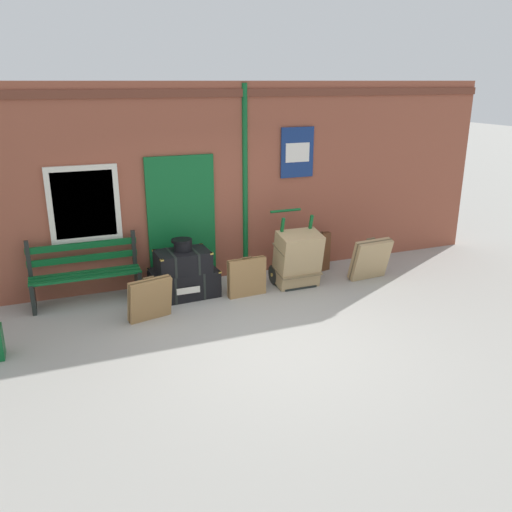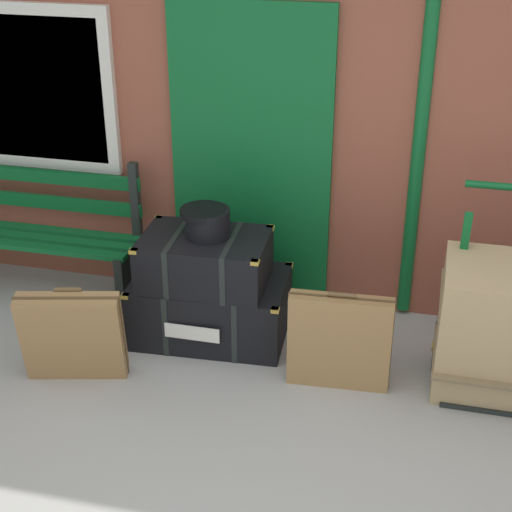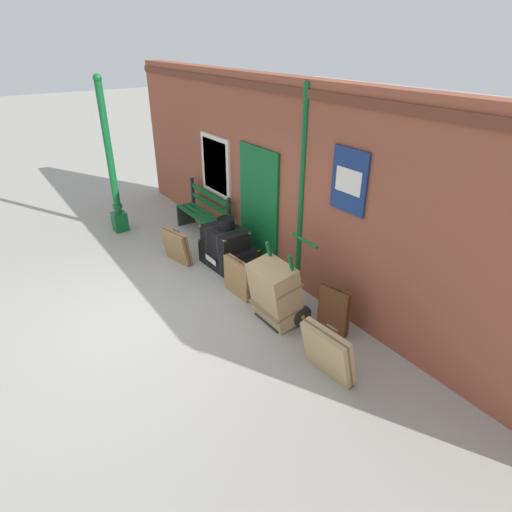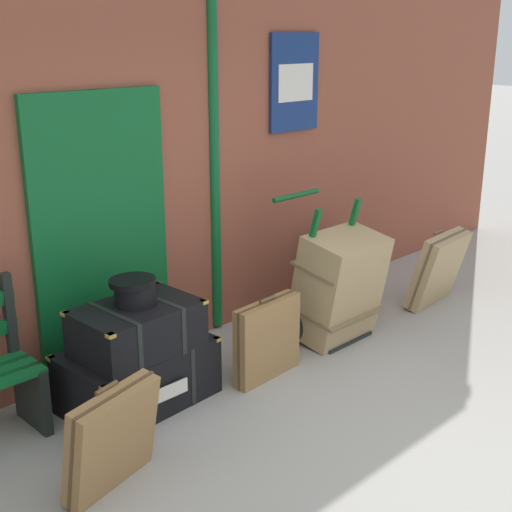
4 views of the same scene
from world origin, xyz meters
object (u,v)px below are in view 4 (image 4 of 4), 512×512
object	(u,v)px
suitcase_oxblood	(438,269)
steamer_trunk_middle	(137,328)
round_hatbox	(134,289)
large_brown_trunk	(339,286)
suitcase_cream	(339,268)
suitcase_beige	(267,339)
porters_trolley	(321,303)
steamer_trunk_base	(138,374)
suitcase_olive	(112,439)

from	to	relation	value
suitcase_oxblood	steamer_trunk_middle	bearing A→B (deg)	172.32
round_hatbox	large_brown_trunk	size ratio (longest dim) A/B	0.33
round_hatbox	large_brown_trunk	xyz separation A→B (m)	(1.81, -0.28, -0.37)
suitcase_oxblood	suitcase_cream	xyz separation A→B (m)	(-0.62, 0.68, -0.01)
suitcase_oxblood	suitcase_beige	distance (m)	2.18
round_hatbox	porters_trolley	xyz separation A→B (m)	(1.81, -0.11, -0.58)
steamer_trunk_middle	steamer_trunk_base	bearing A→B (deg)	69.88
large_brown_trunk	suitcase_beige	xyz separation A→B (m)	(-0.90, -0.06, -0.17)
suitcase_oxblood	porters_trolley	bearing A→B (deg)	165.07
steamer_trunk_middle	round_hatbox	world-z (taller)	round_hatbox
suitcase_cream	steamer_trunk_middle	bearing A→B (deg)	-173.96
steamer_trunk_base	suitcase_beige	distance (m)	0.98
round_hatbox	suitcase_oxblood	xyz separation A→B (m)	(3.09, -0.45, -0.49)
large_brown_trunk	steamer_trunk_middle	bearing A→B (deg)	172.00
porters_trolley	suitcase_oxblood	world-z (taller)	porters_trolley
steamer_trunk_middle	suitcase_cream	bearing A→B (deg)	6.04
suitcase_beige	suitcase_cream	world-z (taller)	suitcase_cream
steamer_trunk_base	suitcase_beige	size ratio (longest dim) A/B	1.63
large_brown_trunk	suitcase_oxblood	world-z (taller)	large_brown_trunk
porters_trolley	suitcase_beige	xyz separation A→B (m)	(-0.90, -0.24, 0.03)
suitcase_beige	suitcase_olive	world-z (taller)	same
steamer_trunk_middle	large_brown_trunk	world-z (taller)	large_brown_trunk
round_hatbox	suitcase_cream	distance (m)	2.53
round_hatbox	suitcase_olive	xyz separation A→B (m)	(-0.66, -0.67, -0.54)
steamer_trunk_middle	suitcase_oxblood	size ratio (longest dim) A/B	1.15
steamer_trunk_middle	suitcase_beige	distance (m)	1.02
suitcase_beige	round_hatbox	bearing A→B (deg)	159.31
large_brown_trunk	suitcase_cream	bearing A→B (deg)	38.17
steamer_trunk_middle	porters_trolley	bearing A→B (deg)	-2.45
round_hatbox	porters_trolley	distance (m)	1.90
steamer_trunk_base	suitcase_oxblood	size ratio (longest dim) A/B	1.45
porters_trolley	suitcase_olive	xyz separation A→B (m)	(-2.47, -0.57, 0.04)
large_brown_trunk	suitcase_oxblood	size ratio (longest dim) A/B	1.31
porters_trolley	suitcase_beige	bearing A→B (deg)	-165.21
large_brown_trunk	suitcase_olive	xyz separation A→B (m)	(-2.47, -0.39, -0.16)
steamer_trunk_base	suitcase_oxblood	xyz separation A→B (m)	(3.08, -0.47, 0.14)
porters_trolley	large_brown_trunk	xyz separation A→B (m)	(0.00, -0.18, 0.20)
steamer_trunk_base	steamer_trunk_middle	bearing A→B (deg)	-110.12
steamer_trunk_middle	suitcase_oxblood	bearing A→B (deg)	-7.68
round_hatbox	porters_trolley	world-z (taller)	porters_trolley
round_hatbox	suitcase_cream	xyz separation A→B (m)	(2.47, 0.23, -0.50)
steamer_trunk_base	porters_trolley	world-z (taller)	porters_trolley
steamer_trunk_base	suitcase_beige	bearing A→B (deg)	-21.83
steamer_trunk_middle	suitcase_cream	distance (m)	2.51
large_brown_trunk	suitcase_beige	distance (m)	0.92
round_hatbox	porters_trolley	bearing A→B (deg)	-3.36
large_brown_trunk	steamer_trunk_base	bearing A→B (deg)	170.44
large_brown_trunk	suitcase_beige	size ratio (longest dim) A/B	1.47
round_hatbox	suitcase_olive	distance (m)	1.08
suitcase_oxblood	suitcase_cream	distance (m)	0.92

